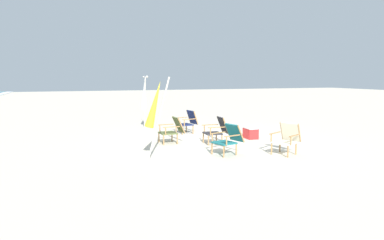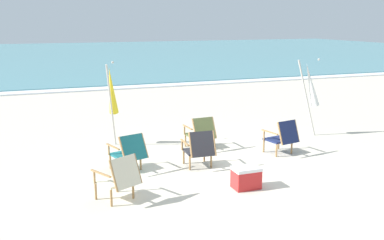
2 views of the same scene
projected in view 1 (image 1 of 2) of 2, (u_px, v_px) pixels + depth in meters
The scene contains 9 objects.
ground_plane at pixel (218, 141), 10.90m from camera, with size 80.00×80.00×0.00m, color beige.
beach_chair_mid_center at pixel (287, 138), 9.02m from camera, with size 0.82×0.86×0.82m.
beach_chair_back_right at pixel (188, 121), 12.33m from camera, with size 0.70×0.78×0.82m.
beach_chair_far_center at pixel (217, 129), 10.42m from camera, with size 0.62×0.71×0.81m.
beach_chair_back_left at pixel (173, 129), 10.49m from camera, with size 0.63×0.76×0.80m.
beach_chair_front_left at pixel (229, 138), 9.00m from camera, with size 0.76×0.87×0.79m.
umbrella_furled_white at pixel (144, 94), 13.26m from camera, with size 0.69×0.27×2.05m.
umbrella_furled_yellow at pixel (155, 105), 8.28m from camera, with size 0.42×0.64×2.06m.
cooler_box at pixel (251, 132), 11.25m from camera, with size 0.49×0.35×0.40m.
Camera 1 is at (-9.83, 4.38, 2.04)m, focal length 32.00 mm.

